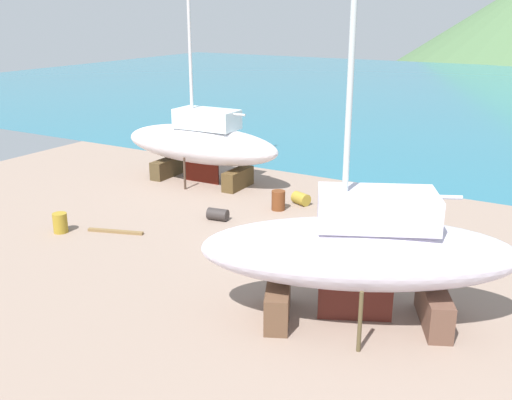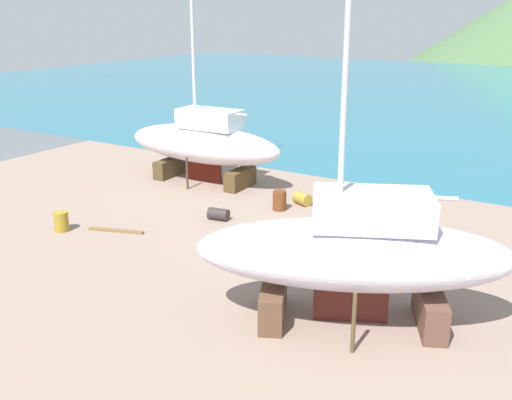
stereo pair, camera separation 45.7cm
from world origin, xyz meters
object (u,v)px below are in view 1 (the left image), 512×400
object	(u,v)px
barrel_by_slipway	(60,223)
barrel_tipped_center	(301,199)
barrel_rust_mid	(471,258)
barrel_tipped_left	(278,200)
barrel_rust_near	(218,214)
sailboat_mid_port	(359,251)
sailboat_far_slipway	(201,143)
worker	(174,145)

from	to	relation	value
barrel_by_slipway	barrel_tipped_center	xyz separation A→B (m)	(7.13, 8.55, -0.13)
barrel_rust_mid	barrel_tipped_left	bearing A→B (deg)	167.51
barrel_rust_near	barrel_tipped_left	xyz separation A→B (m)	(1.66, 2.64, 0.20)
sailboat_mid_port	barrel_tipped_center	xyz separation A→B (m)	(-6.43, 9.22, -2.00)
sailboat_far_slipway	barrel_rust_mid	size ratio (longest dim) A/B	16.15
barrel_rust_near	barrel_rust_mid	bearing A→B (deg)	3.22
sailboat_mid_port	barrel_rust_mid	distance (m)	6.63
sailboat_far_slipway	worker	distance (m)	5.95
barrel_rust_near	barrel_tipped_center	distance (m)	4.49
barrel_rust_near	sailboat_mid_port	bearing A→B (deg)	-31.60
barrel_rust_near	barrel_tipped_center	world-z (taller)	barrel_tipped_center
sailboat_far_slipway	worker	world-z (taller)	sailboat_far_slipway
sailboat_mid_port	worker	size ratio (longest dim) A/B	9.80
barrel_tipped_center	barrel_rust_mid	xyz separation A→B (m)	(8.61, -3.29, 0.01)
sailboat_far_slipway	barrel_tipped_center	size ratio (longest dim) A/B	17.56
sailboat_mid_port	barrel_tipped_left	xyz separation A→B (m)	(-7.00, 7.97, -1.83)
barrel_rust_near	barrel_tipped_left	bearing A→B (deg)	57.88
worker	barrel_tipped_center	distance (m)	11.82
barrel_rust_near	sailboat_far_slipway	bearing A→B (deg)	132.06
sailboat_far_slipway	barrel_tipped_center	xyz separation A→B (m)	(6.40, -0.72, -1.89)
barrel_rust_mid	barrel_by_slipway	bearing A→B (deg)	-161.51
sailboat_far_slipway	barrel_rust_near	distance (m)	6.51
barrel_by_slipway	barrel_rust_mid	bearing A→B (deg)	18.49
barrel_tipped_left	barrel_rust_near	bearing A→B (deg)	-122.12
worker	barrel_by_slipway	bearing A→B (deg)	53.24
sailboat_far_slipway	barrel_rust_mid	distance (m)	15.64
barrel_rust_mid	sailboat_far_slipway	bearing A→B (deg)	165.04
worker	barrel_by_slipway	world-z (taller)	worker
sailboat_far_slipway	barrel_rust_mid	xyz separation A→B (m)	(15.00, -4.01, -1.88)
sailboat_mid_port	barrel_tipped_center	bearing A→B (deg)	-80.43
sailboat_far_slipway	sailboat_mid_port	distance (m)	16.23
barrel_tipped_left	barrel_tipped_center	distance (m)	1.39
sailboat_far_slipway	barrel_tipped_left	world-z (taller)	sailboat_far_slipway
sailboat_mid_port	barrel_tipped_center	distance (m)	11.42
barrel_tipped_center	barrel_by_slipway	bearing A→B (deg)	-129.82
sailboat_mid_port	barrel_rust_mid	world-z (taller)	sailboat_mid_port
barrel_tipped_left	barrel_by_slipway	xyz separation A→B (m)	(-6.56, -7.30, -0.04)
sailboat_mid_port	barrel_by_slipway	bearing A→B (deg)	-28.16
barrel_by_slipway	barrel_tipped_left	bearing A→B (deg)	48.04
barrel_tipped_left	barrel_tipped_center	size ratio (longest dim) A/B	1.13
barrel_by_slipway	barrel_tipped_center	size ratio (longest dim) A/B	1.03
worker	barrel_by_slipway	distance (m)	13.34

